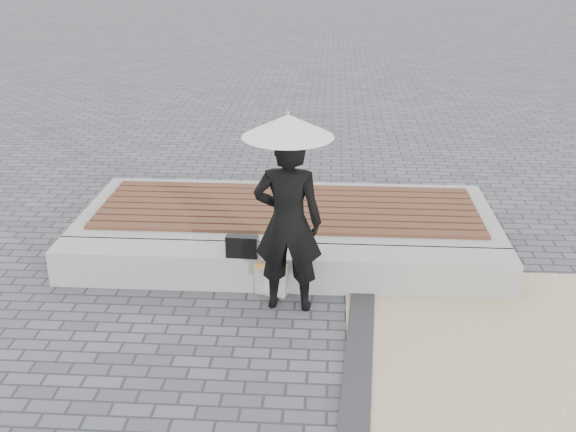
% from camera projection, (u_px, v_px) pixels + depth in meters
% --- Properties ---
extents(ground, '(80.00, 80.00, 0.00)m').
position_uv_depth(ground, '(268.00, 370.00, 5.97)').
color(ground, '#4E4F54').
rests_on(ground, ground).
extents(edging_band, '(0.61, 5.20, 0.04)m').
position_uv_depth(edging_band, '(355.00, 409.00, 5.46)').
color(edging_band, '#2A2B2D').
rests_on(edging_band, ground).
extents(seating_ledge, '(5.00, 0.45, 0.40)m').
position_uv_depth(seating_ledge, '(281.00, 267.00, 7.37)').
color(seating_ledge, gray).
rests_on(seating_ledge, ground).
extents(timber_platform, '(5.00, 2.00, 0.40)m').
position_uv_depth(timber_platform, '(288.00, 224.00, 8.47)').
color(timber_platform, '#969792').
rests_on(timber_platform, ground).
extents(timber_decking, '(4.60, 1.60, 0.04)m').
position_uv_depth(timber_decking, '(288.00, 207.00, 8.39)').
color(timber_decking, brown).
rests_on(timber_decking, timber_platform).
extents(woman, '(0.70, 0.48, 1.86)m').
position_uv_depth(woman, '(288.00, 223.00, 6.65)').
color(woman, black).
rests_on(woman, ground).
extents(parasol, '(0.87, 0.87, 1.11)m').
position_uv_depth(parasol, '(288.00, 126.00, 6.28)').
color(parasol, silver).
rests_on(parasol, ground).
extents(handbag, '(0.34, 0.14, 0.24)m').
position_uv_depth(handbag, '(242.00, 246.00, 7.12)').
color(handbag, black).
rests_on(handbag, seating_ledge).
extents(canvas_tote, '(0.36, 0.24, 0.35)m').
position_uv_depth(canvas_tote, '(272.00, 279.00, 7.19)').
color(canvas_tote, silver).
rests_on(canvas_tote, ground).
extents(magazine, '(0.36, 0.31, 0.01)m').
position_uv_depth(magazine, '(271.00, 266.00, 7.07)').
color(magazine, red).
rests_on(magazine, canvas_tote).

